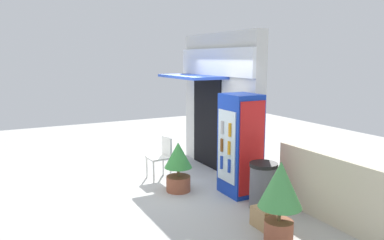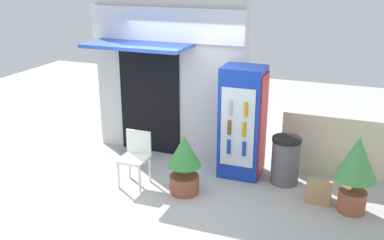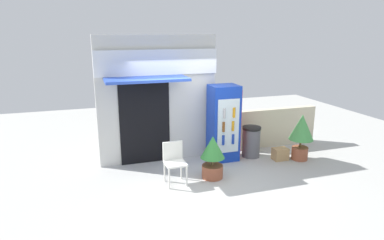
{
  "view_description": "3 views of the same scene",
  "coord_description": "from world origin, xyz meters",
  "px_view_note": "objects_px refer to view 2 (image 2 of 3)",
  "views": [
    {
      "loc": [
        6.5,
        -2.95,
        2.53
      ],
      "look_at": [
        0.3,
        0.32,
        1.36
      ],
      "focal_mm": 34.89,
      "sensor_mm": 36.0,
      "label": 1
    },
    {
      "loc": [
        2.66,
        -5.82,
        3.39
      ],
      "look_at": [
        0.3,
        0.39,
        1.09
      ],
      "focal_mm": 41.59,
      "sensor_mm": 36.0,
      "label": 2
    },
    {
      "loc": [
        -2.22,
        -6.35,
        3.14
      ],
      "look_at": [
        -0.0,
        0.48,
        1.22
      ],
      "focal_mm": 31.36,
      "sensor_mm": 36.0,
      "label": 3
    }
  ],
  "objects_px": {
    "drink_cooler": "(243,122)",
    "potted_plant_curbside": "(356,166)",
    "potted_plant_near_shop": "(184,161)",
    "trash_bin": "(285,160)",
    "plastic_chair": "(136,154)",
    "cardboard_box": "(319,192)"
  },
  "relations": [
    {
      "from": "drink_cooler",
      "to": "potted_plant_curbside",
      "type": "distance_m",
      "value": 1.94
    },
    {
      "from": "potted_plant_near_shop",
      "to": "trash_bin",
      "type": "relative_size",
      "value": 1.21
    },
    {
      "from": "trash_bin",
      "to": "potted_plant_curbside",
      "type": "bearing_deg",
      "value": -28.15
    },
    {
      "from": "plastic_chair",
      "to": "potted_plant_curbside",
      "type": "bearing_deg",
      "value": 5.2
    },
    {
      "from": "trash_bin",
      "to": "cardboard_box",
      "type": "xyz_separation_m",
      "value": [
        0.59,
        -0.44,
        -0.25
      ]
    },
    {
      "from": "potted_plant_near_shop",
      "to": "trash_bin",
      "type": "distance_m",
      "value": 1.69
    },
    {
      "from": "trash_bin",
      "to": "plastic_chair",
      "type": "bearing_deg",
      "value": -158.88
    },
    {
      "from": "drink_cooler",
      "to": "cardboard_box",
      "type": "bearing_deg",
      "value": -20.03
    },
    {
      "from": "trash_bin",
      "to": "drink_cooler",
      "type": "bearing_deg",
      "value": 176.25
    },
    {
      "from": "potted_plant_near_shop",
      "to": "potted_plant_curbside",
      "type": "distance_m",
      "value": 2.52
    },
    {
      "from": "plastic_chair",
      "to": "cardboard_box",
      "type": "xyz_separation_m",
      "value": [
        2.87,
        0.44,
        -0.37
      ]
    },
    {
      "from": "drink_cooler",
      "to": "plastic_chair",
      "type": "height_order",
      "value": "drink_cooler"
    },
    {
      "from": "plastic_chair",
      "to": "cardboard_box",
      "type": "bearing_deg",
      "value": 8.65
    },
    {
      "from": "potted_plant_near_shop",
      "to": "potted_plant_curbside",
      "type": "xyz_separation_m",
      "value": [
        2.49,
        0.33,
        0.19
      ]
    },
    {
      "from": "trash_bin",
      "to": "cardboard_box",
      "type": "bearing_deg",
      "value": -36.64
    },
    {
      "from": "drink_cooler",
      "to": "potted_plant_near_shop",
      "type": "bearing_deg",
      "value": -124.7
    },
    {
      "from": "drink_cooler",
      "to": "potted_plant_curbside",
      "type": "xyz_separation_m",
      "value": [
        1.83,
        -0.62,
        -0.22
      ]
    },
    {
      "from": "drink_cooler",
      "to": "plastic_chair",
      "type": "xyz_separation_m",
      "value": [
        -1.52,
        -0.93,
        -0.42
      ]
    },
    {
      "from": "plastic_chair",
      "to": "drink_cooler",
      "type": "bearing_deg",
      "value": 31.4
    },
    {
      "from": "potted_plant_near_shop",
      "to": "trash_bin",
      "type": "bearing_deg",
      "value": 32.64
    },
    {
      "from": "potted_plant_near_shop",
      "to": "potted_plant_curbside",
      "type": "height_order",
      "value": "potted_plant_curbside"
    },
    {
      "from": "potted_plant_near_shop",
      "to": "potted_plant_curbside",
      "type": "relative_size",
      "value": 0.82
    }
  ]
}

